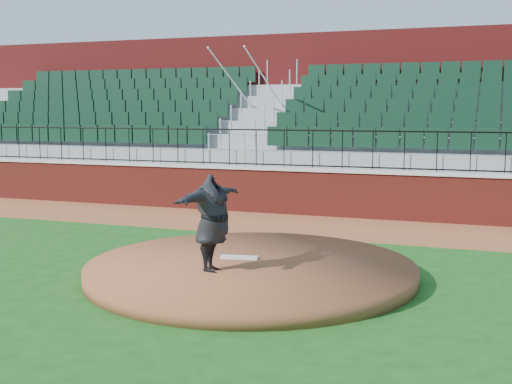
{
  "coord_description": "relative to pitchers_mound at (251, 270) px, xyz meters",
  "views": [
    {
      "loc": [
        4.3,
        -10.13,
        2.86
      ],
      "look_at": [
        0.0,
        1.5,
        1.3
      ],
      "focal_mm": 46.21,
      "sensor_mm": 36.0,
      "label": 1
    }
  ],
  "objects": [
    {
      "name": "pitcher",
      "position": [
        -0.38,
        -0.76,
        0.92
      ],
      "size": [
        0.68,
        1.98,
        1.58
      ],
      "primitive_type": "imported",
      "rotation": [
        0.0,
        0.0,
        1.49
      ],
      "color": "black",
      "rests_on": "pitchers_mound"
    },
    {
      "name": "field_wall",
      "position": [
        -0.39,
        6.82,
        0.47
      ],
      "size": [
        34.0,
        0.35,
        1.2
      ],
      "primitive_type": "cube",
      "color": "maroon",
      "rests_on": "ground"
    },
    {
      "name": "concourse_wall",
      "position": [
        -0.39,
        12.34,
        2.62
      ],
      "size": [
        34.0,
        0.5,
        5.5
      ],
      "primitive_type": "cube",
      "color": "maroon",
      "rests_on": "ground"
    },
    {
      "name": "wall_cap",
      "position": [
        -0.39,
        6.82,
        1.12
      ],
      "size": [
        34.0,
        0.45,
        0.1
      ],
      "primitive_type": "cube",
      "color": "#B7B7B7",
      "rests_on": "field_wall"
    },
    {
      "name": "seating_stands",
      "position": [
        -0.39,
        9.54,
        2.18
      ],
      "size": [
        34.0,
        5.1,
        4.6
      ],
      "primitive_type": null,
      "color": "gray",
      "rests_on": "ground"
    },
    {
      "name": "pitchers_mound",
      "position": [
        0.0,
        0.0,
        0.0
      ],
      "size": [
        5.63,
        5.63,
        0.25
      ],
      "primitive_type": "cylinder",
      "color": "brown",
      "rests_on": "ground"
    },
    {
      "name": "wall_railing",
      "position": [
        -0.39,
        6.82,
        1.67
      ],
      "size": [
        34.0,
        0.05,
        1.0
      ],
      "primitive_type": null,
      "color": "black",
      "rests_on": "wall_cap"
    },
    {
      "name": "pitching_rubber",
      "position": [
        -0.31,
        0.23,
        0.15
      ],
      "size": [
        0.68,
        0.28,
        0.04
      ],
      "primitive_type": "cube",
      "rotation": [
        0.0,
        0.0,
        0.18
      ],
      "color": "silver",
      "rests_on": "pitchers_mound"
    },
    {
      "name": "ground",
      "position": [
        -0.39,
        -0.18,
        -0.12
      ],
      "size": [
        90.0,
        90.0,
        0.0
      ],
      "primitive_type": "plane",
      "color": "#164C15",
      "rests_on": "ground"
    },
    {
      "name": "warning_track",
      "position": [
        -0.39,
        5.22,
        -0.12
      ],
      "size": [
        34.0,
        3.2,
        0.01
      ],
      "primitive_type": "cube",
      "color": "brown",
      "rests_on": "ground"
    }
  ]
}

